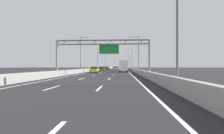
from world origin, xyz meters
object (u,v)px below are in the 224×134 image
(streetlamp_right_far, at_px, (131,58))
(silver_car, at_px, (115,68))
(streetlamp_left_mid, at_px, (81,52))
(streetlamp_right_distant, at_px, (129,60))
(streetlamp_left_distant, at_px, (105,60))
(box_truck, at_px, (123,66))
(orange_car, at_px, (108,68))
(yellow_car, at_px, (94,70))
(streetlamp_left_far, at_px, (98,58))
(black_car, at_px, (123,68))
(red_car, at_px, (106,68))
(white_car, at_px, (117,68))
(green_car, at_px, (102,69))
(streetlamp_right_mid, at_px, (138,52))
(sign_gantry, at_px, (103,48))
(streetlamp_right_near, at_px, (174,17))

(streetlamp_right_far, relative_size, silver_car, 2.06)
(streetlamp_left_mid, bearing_deg, streetlamp_right_distant, 76.39)
(streetlamp_left_distant, bearing_deg, box_truck, -79.18)
(streetlamp_right_far, distance_m, streetlamp_left_distant, 34.25)
(orange_car, xyz_separation_m, yellow_car, (-0.08, -38.56, 0.04))
(streetlamp_left_far, height_order, black_car, streetlamp_left_far)
(orange_car, height_order, red_car, red_car)
(silver_car, relative_size, yellow_car, 0.99)
(red_car, bearing_deg, streetlamp_right_distant, 71.54)
(white_car, xyz_separation_m, box_truck, (3.64, -51.36, 0.95))
(streetlamp_left_far, relative_size, white_car, 2.25)
(silver_car, height_order, green_car, green_car)
(box_truck, bearing_deg, streetlamp_right_mid, -37.27)
(white_car, bearing_deg, streetlamp_right_mid, -82.29)
(streetlamp_left_distant, bearing_deg, silver_car, -76.44)
(streetlamp_right_far, xyz_separation_m, black_car, (-3.76, -9.08, -4.61))
(silver_car, bearing_deg, streetlamp_left_distant, 103.56)
(black_car, bearing_deg, yellow_car, -108.38)
(streetlamp_right_mid, bearing_deg, orange_car, 106.55)
(sign_gantry, relative_size, streetlamp_left_mid, 1.74)
(sign_gantry, xyz_separation_m, streetlamp_left_mid, (-7.62, 15.05, 0.55))
(streetlamp_left_distant, bearing_deg, streetlamp_right_far, -64.16)
(sign_gantry, height_order, black_car, sign_gantry)
(streetlamp_right_distant, distance_m, white_car, 11.46)
(streetlamp_right_distant, bearing_deg, streetlamp_right_mid, -90.00)
(streetlamp_right_mid, bearing_deg, white_car, 97.71)
(streetlamp_right_distant, bearing_deg, streetlamp_left_distant, 180.00)
(streetlamp_left_far, distance_m, white_car, 24.98)
(silver_car, height_order, yellow_car, yellow_car)
(streetlamp_right_mid, distance_m, streetlamp_left_far, 34.25)
(streetlamp_right_far, xyz_separation_m, green_car, (-10.92, -18.91, -4.63))
(streetlamp_left_far, relative_size, streetlamp_left_distant, 1.00)
(black_car, bearing_deg, streetlamp_right_mid, -80.18)
(streetlamp_left_mid, height_order, box_truck, streetlamp_left_mid)
(sign_gantry, distance_m, streetlamp_right_distant, 77.05)
(streetlamp_right_mid, relative_size, orange_car, 2.09)
(streetlamp_left_far, distance_m, streetlamp_right_distant, 34.25)
(streetlamp_right_mid, xyz_separation_m, yellow_car, (-11.28, -0.87, -4.63))
(black_car, height_order, yellow_car, black_car)
(streetlamp_right_near, height_order, silver_car, streetlamp_right_near)
(sign_gantry, relative_size, yellow_car, 3.55)
(streetlamp_right_far, relative_size, box_truck, 1.22)
(black_car, distance_m, white_car, 32.61)
(streetlamp_right_far, distance_m, silver_car, 8.78)
(streetlamp_left_distant, height_order, box_truck, streetlamp_left_distant)
(streetlamp_right_distant, height_order, orange_car, streetlamp_right_distant)
(streetlamp_right_near, xyz_separation_m, streetlamp_right_distant, (0.00, 92.48, 0.00))
(streetlamp_right_distant, bearing_deg, silver_car, -103.54)
(streetlamp_right_mid, distance_m, streetlamp_right_far, 30.83)
(streetlamp_right_near, height_order, black_car, streetlamp_right_near)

